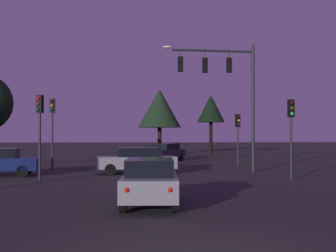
# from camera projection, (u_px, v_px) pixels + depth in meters

# --- Properties ---
(ground_plane) EXTENTS (168.00, 168.00, 0.00)m
(ground_plane) POSITION_uv_depth(u_px,v_px,m) (152.00, 165.00, 32.30)
(ground_plane) COLOR #262326
(ground_plane) RESTS_ON ground
(traffic_signal_mast_arm) EXTENTS (5.67, 0.62, 7.79)m
(traffic_signal_mast_arm) POSITION_uv_depth(u_px,v_px,m) (227.00, 82.00, 26.76)
(traffic_signal_mast_arm) COLOR #232326
(traffic_signal_mast_arm) RESTS_ON ground
(traffic_light_corner_left) EXTENTS (0.31, 0.35, 4.07)m
(traffic_light_corner_left) POSITION_uv_depth(u_px,v_px,m) (291.00, 123.00, 22.34)
(traffic_light_corner_left) COLOR #232326
(traffic_light_corner_left) RESTS_ON ground
(traffic_light_corner_right) EXTENTS (0.37, 0.39, 3.72)m
(traffic_light_corner_right) POSITION_uv_depth(u_px,v_px,m) (238.00, 129.00, 31.35)
(traffic_light_corner_right) COLOR #232326
(traffic_light_corner_right) RESTS_ON ground
(traffic_light_median) EXTENTS (0.31, 0.36, 4.58)m
(traffic_light_median) POSITION_uv_depth(u_px,v_px,m) (52.00, 120.00, 28.13)
(traffic_light_median) COLOR #232326
(traffic_light_median) RESTS_ON ground
(traffic_light_far_side) EXTENTS (0.37, 0.39, 4.26)m
(traffic_light_far_side) POSITION_uv_depth(u_px,v_px,m) (40.00, 120.00, 21.88)
(traffic_light_far_side) COLOR #232326
(traffic_light_far_side) RESTS_ON ground
(car_nearside_lane) EXTENTS (1.92, 4.08, 1.52)m
(car_nearside_lane) POSITION_uv_depth(u_px,v_px,m) (150.00, 181.00, 14.27)
(car_nearside_lane) COLOR gray
(car_nearside_lane) RESTS_ON ground
(car_crossing_right) EXTENTS (4.75, 2.06, 1.52)m
(car_crossing_right) POSITION_uv_depth(u_px,v_px,m) (137.00, 160.00, 25.75)
(car_crossing_right) COLOR gray
(car_crossing_right) RESTS_ON ground
(car_far_lane) EXTENTS (3.84, 4.81, 1.52)m
(car_far_lane) POSITION_uv_depth(u_px,v_px,m) (165.00, 152.00, 36.91)
(car_far_lane) COLOR #232328
(car_far_lane) RESTS_ON ground
(tree_behind_sign) EXTENTS (4.72, 4.72, 7.25)m
(tree_behind_sign) POSITION_uv_depth(u_px,v_px,m) (160.00, 108.00, 48.47)
(tree_behind_sign) COLOR black
(tree_behind_sign) RESTS_ON ground
(tree_left_far) EXTENTS (3.03, 3.03, 6.65)m
(tree_left_far) POSITION_uv_depth(u_px,v_px,m) (211.00, 109.00, 48.67)
(tree_left_far) COLOR black
(tree_left_far) RESTS_ON ground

